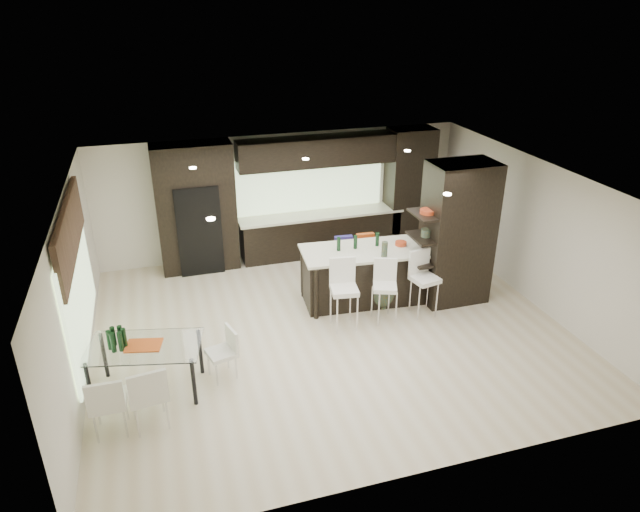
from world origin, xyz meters
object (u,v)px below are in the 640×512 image
object	(u,v)px
stool_right	(424,290)
chair_near	(148,397)
stool_left	(344,302)
dining_table	(147,368)
stool_mid	(384,297)
bench	(361,266)
chair_far	(109,405)
floor_vase	(383,275)
chair_end	(222,356)
kitchen_island	(367,274)

from	to	relation	value
stool_right	chair_near	xyz separation A→B (m)	(-4.88, -1.61, -0.03)
stool_left	dining_table	world-z (taller)	stool_left
stool_mid	bench	world-z (taller)	stool_mid
stool_mid	chair_far	world-z (taller)	stool_mid
floor_vase	chair_end	bearing A→B (deg)	-157.74
bench	chair_far	distance (m)	5.85
stool_mid	bench	size ratio (longest dim) A/B	0.68
stool_right	dining_table	xyz separation A→B (m)	(-4.88, -0.83, -0.11)
stool_left	stool_mid	size ratio (longest dim) A/B	1.11
floor_vase	stool_left	bearing A→B (deg)	-152.63
stool_mid	chair_near	size ratio (longest dim) A/B	1.00
chair_near	kitchen_island	bearing A→B (deg)	23.40
kitchen_island	stool_left	distance (m)	1.16
stool_mid	chair_far	xyz separation A→B (m)	(-4.62, -1.61, -0.03)
bench	chair_near	size ratio (longest dim) A/B	1.48
chair_far	chair_end	distance (m)	1.77
kitchen_island	dining_table	size ratio (longest dim) A/B	1.55
stool_mid	dining_table	size ratio (longest dim) A/B	0.58
bench	chair_end	xyz separation A→B (m)	(-3.22, -2.56, 0.11)
bench	kitchen_island	bearing A→B (deg)	-98.45
dining_table	chair_end	xyz separation A→B (m)	(1.09, 0.00, -0.01)
kitchen_island	stool_mid	distance (m)	0.85
stool_mid	chair_near	world-z (taller)	same
stool_left	floor_vase	size ratio (longest dim) A/B	0.77
stool_left	bench	xyz separation A→B (m)	(0.96, 1.74, -0.25)
stool_right	dining_table	size ratio (longest dim) A/B	0.62
floor_vase	chair_near	xyz separation A→B (m)	(-4.27, -2.09, -0.20)
stool_right	chair_far	distance (m)	5.62
chair_far	chair_end	bearing A→B (deg)	26.58
stool_left	chair_near	distance (m)	3.71
stool_mid	stool_right	xyz separation A→B (m)	(0.77, -0.01, 0.03)
stool_mid	stool_left	bearing A→B (deg)	-157.63
stool_right	bench	distance (m)	1.84
chair_far	floor_vase	bearing A→B (deg)	24.26
chair_end	stool_left	bearing A→B (deg)	-84.97
kitchen_island	stool_mid	xyz separation A→B (m)	(0.00, -0.84, -0.06)
stool_left	bench	size ratio (longest dim) A/B	0.75
kitchen_island	bench	distance (m)	0.93
stool_right	chair_far	size ratio (longest dim) A/B	1.14
floor_vase	chair_far	world-z (taller)	floor_vase
stool_mid	dining_table	world-z (taller)	stool_mid
bench	dining_table	world-z (taller)	dining_table
chair_near	chair_end	distance (m)	1.35
chair_far	stool_mid	bearing A→B (deg)	20.07
kitchen_island	chair_end	bearing A→B (deg)	-146.10
stool_mid	floor_vase	size ratio (longest dim) A/B	0.70
kitchen_island	floor_vase	bearing A→B (deg)	-62.75
stool_left	dining_table	bearing A→B (deg)	-157.83
chair_far	bench	bearing A→B (deg)	35.47
stool_left	stool_right	xyz separation A→B (m)	(1.54, 0.01, -0.02)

